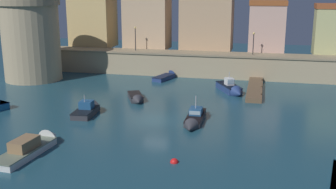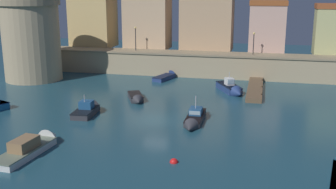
# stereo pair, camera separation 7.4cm
# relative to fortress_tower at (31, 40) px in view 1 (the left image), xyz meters

# --- Properties ---
(ground_plane) EXTENTS (120.99, 120.99, 0.00)m
(ground_plane) POSITION_rel_fortress_tower_xyz_m (21.41, -14.16, -5.59)
(ground_plane) COLOR #1E4756
(quay_wall) EXTENTS (46.22, 4.06, 3.40)m
(quay_wall) POSITION_rel_fortress_tower_xyz_m (21.41, 7.88, -3.89)
(quay_wall) COLOR tan
(quay_wall) RESTS_ON ground
(old_town_backdrop) EXTENTS (42.85, 5.56, 9.32)m
(old_town_backdrop) POSITION_rel_fortress_tower_xyz_m (19.24, 12.19, 1.90)
(old_town_backdrop) COLOR #D8B470
(old_town_backdrop) RESTS_ON ground
(fortress_tower) EXTENTS (8.36, 8.36, 11.06)m
(fortress_tower) POSITION_rel_fortress_tower_xyz_m (0.00, 0.00, 0.00)
(fortress_tower) COLOR tan
(fortress_tower) RESTS_ON ground
(pier_dock) EXTENTS (1.83, 11.80, 0.70)m
(pier_dock) POSITION_rel_fortress_tower_xyz_m (30.49, 0.11, -5.32)
(pier_dock) COLOR brown
(pier_dock) RESTS_ON ground
(quay_lamp_0) EXTENTS (0.32, 0.32, 3.56)m
(quay_lamp_0) POSITION_rel_fortress_tower_xyz_m (12.51, 7.88, 0.16)
(quay_lamp_0) COLOR black
(quay_lamp_0) RESTS_ON quay_wall
(quay_lamp_1) EXTENTS (0.32, 0.32, 3.12)m
(quay_lamp_1) POSITION_rel_fortress_tower_xyz_m (29.80, 7.88, -0.09)
(quay_lamp_1) COLOR black
(quay_lamp_1) RESTS_ON quay_wall
(moored_boat_1) EXTENTS (2.37, 7.44, 1.97)m
(moored_boat_1) POSITION_rel_fortress_tower_xyz_m (14.01, -24.04, -5.15)
(moored_boat_1) COLOR silver
(moored_boat_1) RESTS_ON ground
(moored_boat_2) EXTENTS (2.90, 5.37, 1.41)m
(moored_boat_2) POSITION_rel_fortress_tower_xyz_m (18.08, 4.89, -5.28)
(moored_boat_2) COLOR navy
(moored_boat_2) RESTS_ON ground
(moored_boat_3) EXTENTS (1.61, 6.45, 2.86)m
(moored_boat_3) POSITION_rel_fortress_tower_xyz_m (25.19, -14.34, -5.22)
(moored_boat_3) COLOR #333338
(moored_boat_3) RESTS_ON ground
(moored_boat_4) EXTENTS (4.21, 6.08, 2.81)m
(moored_boat_4) POSITION_rel_fortress_tower_xyz_m (27.66, -1.41, -5.09)
(moored_boat_4) COLOR navy
(moored_boat_4) RESTS_ON ground
(moored_boat_5) EXTENTS (3.09, 4.45, 1.31)m
(moored_boat_5) POSITION_rel_fortress_tower_xyz_m (17.44, -7.83, -5.24)
(moored_boat_5) COLOR #333338
(moored_boat_5) RESTS_ON ground
(moored_boat_7) EXTENTS (2.07, 5.07, 2.68)m
(moored_boat_7) POSITION_rel_fortress_tower_xyz_m (14.01, -13.37, -5.16)
(moored_boat_7) COLOR #333338
(moored_boat_7) RESTS_ON ground
(mooring_buoy_0) EXTENTS (0.63, 0.63, 0.63)m
(mooring_buoy_0) POSITION_rel_fortress_tower_xyz_m (25.31, -23.72, -5.59)
(mooring_buoy_0) COLOR red
(mooring_buoy_0) RESTS_ON ground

